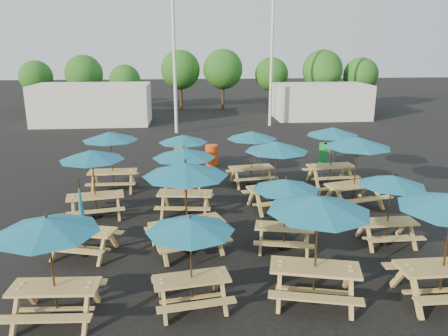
{
  "coord_description": "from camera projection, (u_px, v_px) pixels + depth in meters",
  "views": [
    {
      "loc": [
        -1.35,
        -13.99,
        5.51
      ],
      "look_at": [
        0.0,
        1.5,
        1.1
      ],
      "focal_mm": 35.0,
      "sensor_mm": 36.0,
      "label": 1
    }
  ],
  "objects": [
    {
      "name": "picnic_unit_7",
      "position": [
        183.0,
        142.0,
        16.99
      ],
      "size": [
        2.21,
        2.21,
        2.15
      ],
      "rotation": [
        0.0,
        0.0,
        -0.16
      ],
      "color": "tan",
      "rests_on": "ground"
    },
    {
      "name": "tree_2",
      "position": [
        125.0,
        80.0,
        36.44
      ],
      "size": [
        2.59,
        2.59,
        3.93
      ],
      "color": "#382314",
      "rests_on": "ground"
    },
    {
      "name": "picnic_unit_10",
      "position": [
        276.0,
        150.0,
        14.65
      ],
      "size": [
        2.59,
        2.59,
        2.41
      ],
      "rotation": [
        0.0,
        0.0,
        0.23
      ],
      "color": "tan",
      "rests_on": "ground"
    },
    {
      "name": "picnic_unit_14",
      "position": [
        358.0,
        146.0,
        14.83
      ],
      "size": [
        2.76,
        2.76,
        2.52
      ],
      "rotation": [
        0.0,
        0.0,
        0.26
      ],
      "color": "tan",
      "rests_on": "ground"
    },
    {
      "name": "tree_0",
      "position": [
        36.0,
        77.0,
        37.27
      ],
      "size": [
        2.8,
        2.8,
        4.24
      ],
      "color": "#382314",
      "rests_on": "ground"
    },
    {
      "name": "picnic_unit_9",
      "position": [
        286.0,
        189.0,
        11.74
      ],
      "size": [
        2.21,
        2.21,
        2.05
      ],
      "rotation": [
        0.0,
        0.0,
        -0.23
      ],
      "color": "tan",
      "rests_on": "ground"
    },
    {
      "name": "waste_bin_1",
      "position": [
        212.0,
        155.0,
        20.63
      ],
      "size": [
        0.59,
        0.59,
        0.95
      ],
      "primitive_type": "cylinder",
      "color": "#E4470D",
      "rests_on": "ground"
    },
    {
      "name": "tree_5",
      "position": [
        272.0,
        74.0,
        38.38
      ],
      "size": [
        2.94,
        2.94,
        4.45
      ],
      "color": "#382314",
      "rests_on": "ground"
    },
    {
      "name": "waste_bin_3",
      "position": [
        330.0,
        153.0,
        20.96
      ],
      "size": [
        0.59,
        0.59,
        0.95
      ],
      "primitive_type": "cylinder",
      "color": "gray",
      "rests_on": "ground"
    },
    {
      "name": "picnic_unit_1",
      "position": [
        82.0,
        224.0,
        11.64
      ],
      "size": [
        2.05,
        1.9,
        2.19
      ],
      "rotation": [
        0.0,
        0.0,
        -0.27
      ],
      "color": "tan",
      "rests_on": "ground"
    },
    {
      "name": "picnic_unit_0",
      "position": [
        48.0,
        231.0,
        8.57
      ],
      "size": [
        2.15,
        2.15,
        2.29
      ],
      "rotation": [
        0.0,
        0.0,
        -0.05
      ],
      "color": "tan",
      "rests_on": "ground"
    },
    {
      "name": "picnic_unit_6",
      "position": [
        184.0,
        157.0,
        14.18
      ],
      "size": [
        2.33,
        2.33,
        2.31
      ],
      "rotation": [
        0.0,
        0.0,
        -0.14
      ],
      "color": "tan",
      "rests_on": "ground"
    },
    {
      "name": "picnic_unit_5",
      "position": [
        186.0,
        175.0,
        11.5
      ],
      "size": [
        2.88,
        2.88,
        2.55
      ],
      "rotation": [
        0.0,
        0.0,
        0.32
      ],
      "color": "tan",
      "rests_on": "ground"
    },
    {
      "name": "tree_4",
      "position": [
        223.0,
        69.0,
        37.49
      ],
      "size": [
        3.41,
        3.41,
        5.17
      ],
      "color": "#382314",
      "rests_on": "ground"
    },
    {
      "name": "picnic_unit_11",
      "position": [
        252.0,
        138.0,
        17.31
      ],
      "size": [
        2.29,
        2.29,
        2.23
      ],
      "rotation": [
        0.0,
        0.0,
        0.16
      ],
      "color": "tan",
      "rests_on": "ground"
    },
    {
      "name": "picnic_unit_15",
      "position": [
        333.0,
        135.0,
        17.35
      ],
      "size": [
        2.3,
        2.3,
        2.37
      ],
      "rotation": [
        0.0,
        0.0,
        0.09
      ],
      "color": "tan",
      "rests_on": "ground"
    },
    {
      "name": "waste_bin_4",
      "position": [
        325.0,
        153.0,
        20.98
      ],
      "size": [
        0.59,
        0.59,
        0.95
      ],
      "primitive_type": "cylinder",
      "color": "#178030",
      "rests_on": "ground"
    },
    {
      "name": "ground",
      "position": [
        228.0,
        210.0,
        15.02
      ],
      "size": [
        120.0,
        120.0,
        0.0
      ],
      "primitive_type": "plane",
      "color": "black",
      "rests_on": "ground"
    },
    {
      "name": "mast_0",
      "position": [
        174.0,
        36.0,
        26.64
      ],
      "size": [
        0.2,
        0.2,
        12.0
      ],
      "primitive_type": "cylinder",
      "color": "silver",
      "rests_on": "ground"
    },
    {
      "name": "picnic_unit_2",
      "position": [
        92.0,
        159.0,
        13.93
      ],
      "size": [
        2.4,
        2.4,
        2.31
      ],
      "rotation": [
        0.0,
        0.0,
        0.18
      ],
      "color": "tan",
      "rests_on": "ground"
    },
    {
      "name": "tree_3",
      "position": [
        180.0,
        70.0,
        37.64
      ],
      "size": [
        3.36,
        3.36,
        5.09
      ],
      "color": "#382314",
      "rests_on": "ground"
    },
    {
      "name": "mast_1",
      "position": [
        272.0,
        37.0,
        29.1
      ],
      "size": [
        0.2,
        0.2,
        12.0
      ],
      "primitive_type": "cylinder",
      "color": "silver",
      "rests_on": "ground"
    },
    {
      "name": "tree_7",
      "position": [
        361.0,
        75.0,
        37.32
      ],
      "size": [
        2.95,
        2.95,
        4.48
      ],
      "color": "#382314",
      "rests_on": "ground"
    },
    {
      "name": "tree_6",
      "position": [
        322.0,
        70.0,
        36.89
      ],
      "size": [
        3.38,
        3.38,
        5.13
      ],
      "color": "#382314",
      "rests_on": "ground"
    },
    {
      "name": "picnic_unit_8",
      "position": [
        319.0,
        210.0,
        9.19
      ],
      "size": [
        2.69,
        2.69,
        2.48
      ],
      "rotation": [
        0.0,
        0.0,
        -0.24
      ],
      "color": "tan",
      "rests_on": "ground"
    },
    {
      "name": "waste_bin_0",
      "position": [
        181.0,
        157.0,
        20.19
      ],
      "size": [
        0.59,
        0.59,
        0.95
      ],
      "primitive_type": "cylinder",
      "color": "#E4470D",
      "rests_on": "ground"
    },
    {
      "name": "waste_bin_2",
      "position": [
        262.0,
        156.0,
        20.45
      ],
      "size": [
        0.59,
        0.59,
        0.95
      ],
      "primitive_type": "cylinder",
      "color": "gray",
      "rests_on": "ground"
    },
    {
      "name": "picnic_unit_13",
      "position": [
        392.0,
        184.0,
        12.06
      ],
      "size": [
        1.88,
        1.88,
        2.06
      ],
      "rotation": [
        0.0,
        0.0,
        0.02
      ],
      "color": "tan",
      "rests_on": "ground"
    },
    {
      "name": "picnic_unit_3",
      "position": [
        110.0,
        139.0,
        16.58
      ],
      "size": [
        2.11,
        2.11,
        2.35
      ],
      "rotation": [
        0.0,
        0.0,
        -0.0
      ],
      "color": "tan",
      "rests_on": "ground"
    },
    {
      "name": "picnic_unit_4",
      "position": [
        190.0,
        230.0,
        9.05
      ],
      "size": [
        2.14,
        2.14,
        2.09
      ],
      "rotation": [
        0.0,
        0.0,
        0.16
      ],
      "color": "tan",
      "rests_on": "ground"
    },
    {
      "name": "event_tent_1",
      "position": [
        320.0,
        101.0,
        33.63
      ],
      "size": [
        7.0,
        4.0,
        2.6
      ],
      "primitive_type": "cube",
      "color": "silver",
      "rests_on": "ground"
    },
    {
      "name": "event_tent_0",
      "position": [
        93.0,
        104.0,
        31.23
      ],
      "size": [
        8.0,
        4.0,
        2.8
      ],
      "primitive_type": "cube",
      "color": "silver",
      "rests_on": "ground"
    },
    {
      "name": "tree_1",
      "position": [
        84.0,
        74.0,
        36.26
      ],
      "size": [
        3.11,
        3.11,
        4.72
      ],
      "color": "#382314",
      "rests_on": "ground"
    }
  ]
}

